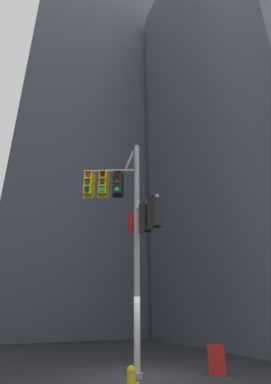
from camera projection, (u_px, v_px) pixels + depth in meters
The scene contains 6 objects.
ground at pixel (137, 379), 9.25m from camera, with size 120.00×120.00×0.00m, color #2D2D30.
building_tower_right at pixel (259, 118), 25.59m from camera, with size 14.90×14.90×36.12m, color #4C5460.
building_mid_block at pixel (83, 113), 36.82m from camera, with size 14.49×14.49×51.52m, color #4C5460.
signal_pole_assembly at pixel (127, 215), 11.19m from camera, with size 2.42×2.99×8.80m.
fire_hydrant at pixel (131, 381), 7.19m from camera, with size 0.33×0.23×0.74m.
newspaper_box at pixel (217, 360), 9.89m from camera, with size 0.45×0.36×0.94m.
Camera 1 is at (-4.51, -9.91, 2.02)m, focal length 26.64 mm.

